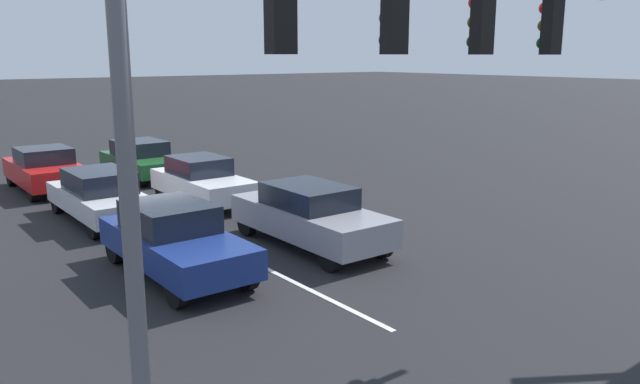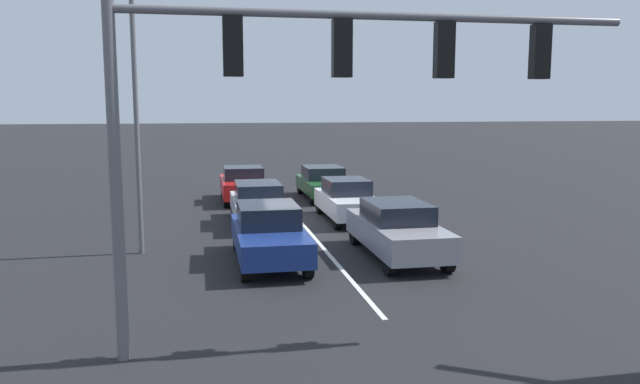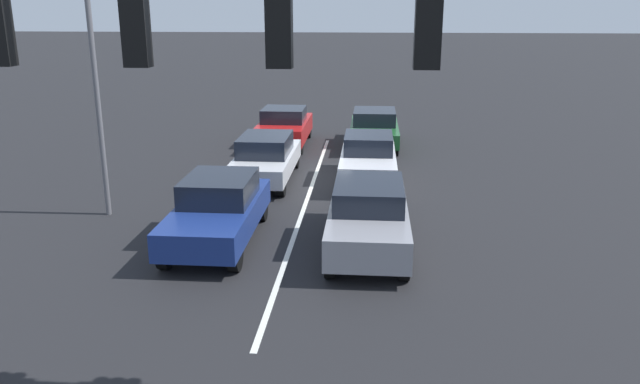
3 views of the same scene
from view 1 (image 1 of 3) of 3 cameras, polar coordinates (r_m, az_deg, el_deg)
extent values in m
plane|color=black|center=(19.85, -15.48, -1.63)|extent=(240.00, 240.00, 0.00)
cube|color=silver|center=(17.70, -12.53, -3.14)|extent=(0.12, 16.82, 0.01)
cube|color=navy|center=(13.75, -13.03, -4.82)|extent=(1.78, 4.49, 0.62)
cube|color=black|center=(13.83, -13.62, -2.16)|extent=(1.57, 2.00, 0.58)
cube|color=red|center=(15.90, -14.33, -1.98)|extent=(0.24, 0.06, 0.12)
cube|color=red|center=(15.48, -18.57, -2.63)|extent=(0.24, 0.06, 0.12)
cylinder|color=black|center=(12.78, -6.72, -7.38)|extent=(0.22, 0.70, 0.70)
cylinder|color=black|center=(12.13, -12.99, -8.72)|extent=(0.22, 0.70, 0.70)
cylinder|color=black|center=(15.58, -12.95, -3.98)|extent=(0.22, 0.70, 0.70)
cylinder|color=black|center=(15.05, -18.24, -4.87)|extent=(0.22, 0.70, 0.70)
cube|color=gray|center=(15.44, -0.92, -2.56)|extent=(1.78, 4.70, 0.69)
cube|color=black|center=(15.34, -1.05, -0.31)|extent=(1.56, 2.19, 0.53)
cube|color=red|center=(17.59, -3.77, -0.15)|extent=(0.24, 0.06, 0.12)
cube|color=red|center=(16.95, -7.27, -0.70)|extent=(0.24, 0.06, 0.12)
cylinder|color=black|center=(14.69, 5.61, -4.80)|extent=(0.22, 0.65, 0.65)
cylinder|color=black|center=(13.75, 0.96, -5.96)|extent=(0.22, 0.65, 0.65)
cylinder|color=black|center=(17.35, -2.39, -2.07)|extent=(0.22, 0.65, 0.65)
cylinder|color=black|center=(16.56, -6.69, -2.85)|extent=(0.22, 0.65, 0.65)
cube|color=silver|center=(20.14, -10.67, 0.63)|extent=(1.72, 4.23, 0.65)
cube|color=black|center=(20.23, -11.03, 2.40)|extent=(1.51, 1.89, 0.56)
cube|color=red|center=(22.20, -11.74, 2.09)|extent=(0.24, 0.06, 0.12)
cube|color=red|center=(21.72, -14.59, 1.72)|extent=(0.24, 0.06, 0.12)
cylinder|color=black|center=(19.20, -6.58, -0.80)|extent=(0.22, 0.60, 0.60)
cylinder|color=black|center=(18.52, -10.44, -1.41)|extent=(0.22, 0.60, 0.60)
cylinder|color=black|center=(21.89, -10.80, 0.70)|extent=(0.22, 0.60, 0.60)
cylinder|color=black|center=(21.30, -14.29, 0.21)|extent=(0.22, 0.60, 0.60)
cube|color=silver|center=(18.85, -19.45, -0.72)|extent=(1.75, 4.56, 0.56)
cube|color=black|center=(18.72, -19.55, 0.99)|extent=(1.54, 2.16, 0.59)
cube|color=red|center=(21.10, -19.82, 0.98)|extent=(0.24, 0.06, 0.12)
cube|color=red|center=(20.78, -23.02, 0.56)|extent=(0.24, 0.06, 0.12)
cylinder|color=black|center=(17.60, -15.34, -2.29)|extent=(0.22, 0.66, 0.66)
cylinder|color=black|center=(17.12, -19.95, -3.00)|extent=(0.22, 0.66, 0.66)
cylinder|color=black|center=(20.72, -18.93, -0.34)|extent=(0.22, 0.66, 0.66)
cylinder|color=black|center=(20.32, -22.89, -0.89)|extent=(0.22, 0.66, 0.66)
cube|color=#1E5928|center=(25.07, -15.88, 2.59)|extent=(1.88, 4.45, 0.55)
cube|color=black|center=(25.22, -16.17, 3.91)|extent=(1.66, 2.07, 0.56)
cube|color=red|center=(27.30, -16.32, 3.63)|extent=(0.24, 0.06, 0.12)
cube|color=red|center=(26.86, -18.94, 3.32)|extent=(0.24, 0.06, 0.12)
cylinder|color=black|center=(23.93, -12.57, 1.65)|extent=(0.22, 0.64, 0.64)
cylinder|color=black|center=(23.31, -16.18, 1.17)|extent=(0.22, 0.64, 0.64)
cylinder|color=black|center=(26.93, -15.56, 2.67)|extent=(0.22, 0.64, 0.64)
cylinder|color=black|center=(26.38, -18.82, 2.26)|extent=(0.22, 0.64, 0.64)
cube|color=red|center=(23.87, -23.83, 1.67)|extent=(1.88, 4.30, 0.67)
cube|color=black|center=(23.75, -23.94, 3.09)|extent=(1.66, 1.79, 0.53)
cube|color=red|center=(26.02, -23.58, 2.87)|extent=(0.24, 0.06, 0.12)
cube|color=red|center=(25.75, -26.42, 2.52)|extent=(0.24, 0.06, 0.12)
cylinder|color=black|center=(22.62, -20.80, 0.52)|extent=(0.22, 0.64, 0.64)
cylinder|color=black|center=(22.23, -24.79, -0.01)|extent=(0.22, 0.64, 0.64)
cylinder|color=black|center=(25.63, -22.87, 1.66)|extent=(0.22, 0.64, 0.64)
cylinder|color=black|center=(25.29, -26.41, 1.21)|extent=(0.22, 0.64, 0.64)
cylinder|color=slate|center=(6.70, -17.03, -1.19)|extent=(0.20, 0.20, 6.28)
cube|color=black|center=(11.35, 20.45, 14.09)|extent=(0.32, 0.22, 0.95)
sphere|color=red|center=(11.46, 19.87, 15.54)|extent=(0.20, 0.20, 0.20)
sphere|color=#4C420C|center=(11.44, 19.76, 14.12)|extent=(0.20, 0.20, 0.20)
sphere|color=#0A3814|center=(11.43, 19.65, 12.70)|extent=(0.20, 0.20, 0.20)
cube|color=black|center=(9.89, 14.64, 14.82)|extent=(0.32, 0.22, 0.95)
sphere|color=red|center=(10.00, 13.98, 16.46)|extent=(0.20, 0.20, 0.20)
sphere|color=#4C420C|center=(9.99, 13.89, 14.83)|extent=(0.20, 0.20, 0.20)
sphere|color=#0A3814|center=(9.98, 13.80, 13.20)|extent=(0.20, 0.20, 0.20)
cube|color=black|center=(8.55, 6.85, 15.57)|extent=(0.32, 0.22, 0.95)
sphere|color=#4C420C|center=(8.66, 6.08, 15.54)|extent=(0.20, 0.20, 0.20)
sphere|color=#0A3814|center=(8.65, 6.04, 13.66)|extent=(0.20, 0.20, 0.20)
cube|color=black|center=(7.41, -3.63, 16.13)|extent=(0.32, 0.22, 0.95)
sphere|color=#4C420C|center=(7.55, -4.34, 16.05)|extent=(0.20, 0.20, 0.20)
sphere|color=#0A3814|center=(7.53, -4.30, 13.89)|extent=(0.20, 0.20, 0.20)
camera|label=2|loc=(5.53, 101.08, -6.97)|focal=35.00mm
camera|label=3|loc=(9.07, 64.63, 10.20)|focal=35.00mm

